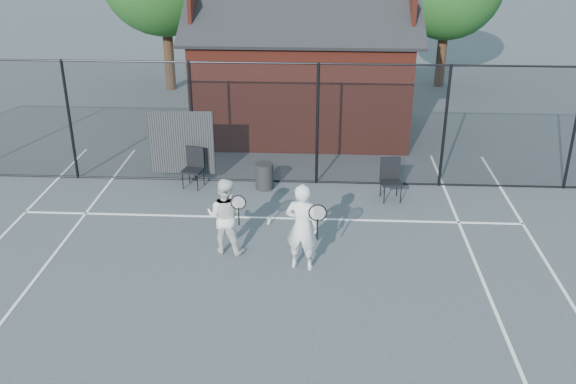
{
  "coord_description": "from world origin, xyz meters",
  "views": [
    {
      "loc": [
        1.08,
        -9.56,
        6.32
      ],
      "look_at": [
        0.46,
        1.98,
        1.1
      ],
      "focal_mm": 40.0,
      "sensor_mm": 36.0,
      "label": 1
    }
  ],
  "objects_px": {
    "chair_left": "(193,169)",
    "player_back": "(225,216)",
    "waste_bin": "(264,176)",
    "clubhouse": "(302,78)",
    "chair_right": "(391,181)",
    "player_front": "(302,227)"
  },
  "relations": [
    {
      "from": "chair_left",
      "to": "player_back",
      "type": "bearing_deg",
      "value": -55.2
    },
    {
      "from": "chair_left",
      "to": "waste_bin",
      "type": "height_order",
      "value": "chair_left"
    },
    {
      "from": "waste_bin",
      "to": "clubhouse",
      "type": "bearing_deg",
      "value": 80.37
    },
    {
      "from": "player_front",
      "to": "chair_right",
      "type": "bearing_deg",
      "value": 58.1
    },
    {
      "from": "waste_bin",
      "to": "chair_left",
      "type": "bearing_deg",
      "value": 180.0
    },
    {
      "from": "chair_right",
      "to": "waste_bin",
      "type": "relative_size",
      "value": 1.51
    },
    {
      "from": "clubhouse",
      "to": "player_back",
      "type": "bearing_deg",
      "value": -99.37
    },
    {
      "from": "player_back",
      "to": "chair_right",
      "type": "xyz_separation_m",
      "value": [
        3.47,
        2.59,
        -0.29
      ]
    },
    {
      "from": "player_front",
      "to": "player_back",
      "type": "distance_m",
      "value": 1.61
    },
    {
      "from": "clubhouse",
      "to": "chair_left",
      "type": "bearing_deg",
      "value": -119.43
    },
    {
      "from": "chair_left",
      "to": "chair_right",
      "type": "xyz_separation_m",
      "value": [
        4.72,
        -0.5,
        0.0
      ]
    },
    {
      "from": "chair_left",
      "to": "clubhouse",
      "type": "bearing_deg",
      "value": 73.38
    },
    {
      "from": "player_back",
      "to": "chair_left",
      "type": "xyz_separation_m",
      "value": [
        -1.25,
        3.09,
        -0.3
      ]
    },
    {
      "from": "player_back",
      "to": "waste_bin",
      "type": "xyz_separation_m",
      "value": [
        0.49,
        3.09,
        -0.45
      ]
    },
    {
      "from": "player_back",
      "to": "chair_right",
      "type": "bearing_deg",
      "value": 36.73
    },
    {
      "from": "player_front",
      "to": "chair_right",
      "type": "height_order",
      "value": "player_front"
    },
    {
      "from": "clubhouse",
      "to": "player_back",
      "type": "height_order",
      "value": "clubhouse"
    },
    {
      "from": "chair_left",
      "to": "chair_right",
      "type": "height_order",
      "value": "chair_right"
    },
    {
      "from": "chair_left",
      "to": "waste_bin",
      "type": "relative_size",
      "value": 1.49
    },
    {
      "from": "clubhouse",
      "to": "player_front",
      "type": "distance_m",
      "value": 8.08
    },
    {
      "from": "clubhouse",
      "to": "player_front",
      "type": "xyz_separation_m",
      "value": [
        0.28,
        -8.04,
        -0.75
      ]
    },
    {
      "from": "player_back",
      "to": "waste_bin",
      "type": "bearing_deg",
      "value": 81.0
    }
  ]
}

